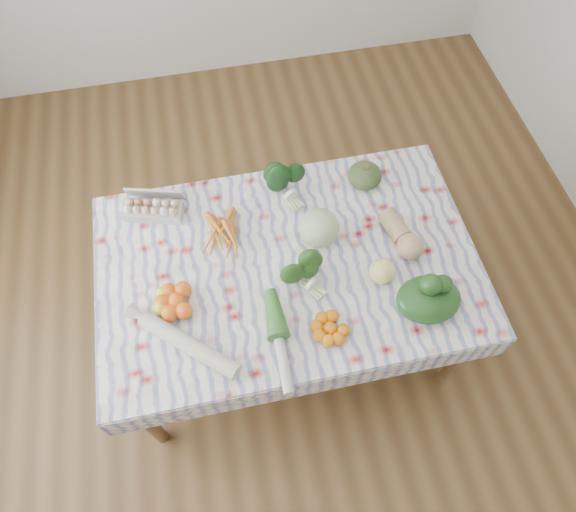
# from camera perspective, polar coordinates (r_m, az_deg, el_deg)

# --- Properties ---
(ground) EXTENTS (4.50, 4.50, 0.00)m
(ground) POSITION_cam_1_polar(r_m,az_deg,el_deg) (2.92, -0.00, -8.19)
(ground) COLOR brown
(ground) RESTS_ON ground
(dining_table) EXTENTS (1.60, 1.00, 0.75)m
(dining_table) POSITION_cam_1_polar(r_m,az_deg,el_deg) (2.31, -0.00, -1.78)
(dining_table) COLOR brown
(dining_table) RESTS_ON ground
(tablecloth) EXTENTS (1.66, 1.06, 0.01)m
(tablecloth) POSITION_cam_1_polar(r_m,az_deg,el_deg) (2.24, -0.00, -0.83)
(tablecloth) COLOR silver
(tablecloth) RESTS_ON dining_table
(egg_carton) EXTENTS (0.29, 0.18, 0.07)m
(egg_carton) POSITION_cam_1_polar(r_m,az_deg,el_deg) (2.42, -14.82, 4.94)
(egg_carton) COLOR #AEADA8
(egg_carton) RESTS_ON tablecloth
(carrot_bunch) EXTENTS (0.27, 0.25, 0.04)m
(carrot_bunch) POSITION_cam_1_polar(r_m,az_deg,el_deg) (2.31, -7.26, 2.58)
(carrot_bunch) COLOR orange
(carrot_bunch) RESTS_ON tablecloth
(kale_bunch) EXTENTS (0.23, 0.21, 0.16)m
(kale_bunch) POSITION_cam_1_polar(r_m,az_deg,el_deg) (2.38, -0.41, 8.12)
(kale_bunch) COLOR #133614
(kale_bunch) RESTS_ON tablecloth
(kabocha_squash) EXTENTS (0.21, 0.21, 0.11)m
(kabocha_squash) POSITION_cam_1_polar(r_m,az_deg,el_deg) (2.47, 8.54, 8.86)
(kabocha_squash) COLOR #3B4E25
(kabocha_squash) RESTS_ON tablecloth
(cabbage) EXTENTS (0.22, 0.22, 0.18)m
(cabbage) POSITION_cam_1_polar(r_m,az_deg,el_deg) (2.23, 3.48, 3.13)
(cabbage) COLOR #A6C082
(cabbage) RESTS_ON tablecloth
(butternut_squash) EXTENTS (0.17, 0.27, 0.12)m
(butternut_squash) POSITION_cam_1_polar(r_m,az_deg,el_deg) (2.30, 12.57, 2.42)
(butternut_squash) COLOR tan
(butternut_squash) RESTS_ON tablecloth
(orange_cluster) EXTENTS (0.24, 0.24, 0.08)m
(orange_cluster) POSITION_cam_1_polar(r_m,az_deg,el_deg) (2.16, -12.31, -4.90)
(orange_cluster) COLOR orange
(orange_cluster) RESTS_ON tablecloth
(broccoli) EXTENTS (0.21, 0.21, 0.11)m
(broccoli) POSITION_cam_1_polar(r_m,az_deg,el_deg) (2.14, 1.65, -2.13)
(broccoli) COLOR #234C18
(broccoli) RESTS_ON tablecloth
(mandarin_cluster) EXTENTS (0.24, 0.24, 0.06)m
(mandarin_cluster) POSITION_cam_1_polar(r_m,az_deg,el_deg) (2.08, 4.71, -7.95)
(mandarin_cluster) COLOR orange
(mandarin_cluster) RESTS_ON tablecloth
(grapefruit) EXTENTS (0.14, 0.14, 0.11)m
(grapefruit) POSITION_cam_1_polar(r_m,az_deg,el_deg) (2.19, 10.39, -1.70)
(grapefruit) COLOR #EFE97B
(grapefruit) RESTS_ON tablecloth
(spinach_bag) EXTENTS (0.32, 0.29, 0.12)m
(spinach_bag) POSITION_cam_1_polar(r_m,az_deg,el_deg) (2.17, 15.33, -4.65)
(spinach_bag) COLOR #163613
(spinach_bag) RESTS_ON tablecloth
(daikon) EXTENTS (0.40, 0.37, 0.07)m
(daikon) POSITION_cam_1_polar(r_m,az_deg,el_deg) (2.08, -10.98, -9.63)
(daikon) COLOR beige
(daikon) RESTS_ON tablecloth
(leek) EXTENTS (0.06, 0.42, 0.05)m
(leek) POSITION_cam_1_polar(r_m,az_deg,el_deg) (2.06, -0.94, -9.54)
(leek) COLOR beige
(leek) RESTS_ON tablecloth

